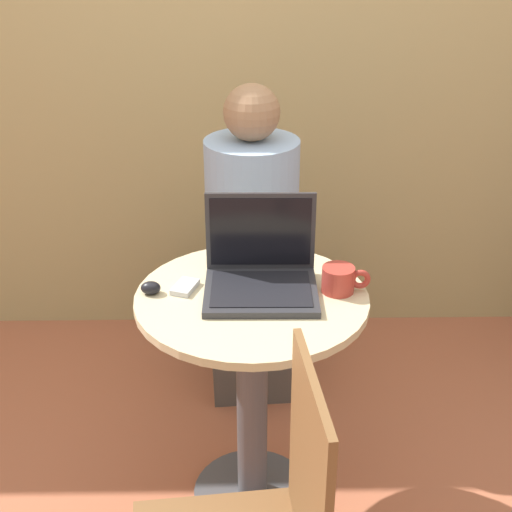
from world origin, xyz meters
The scene contains 8 objects.
ground_plane centered at (0.00, 0.00, 0.00)m, with size 12.00×12.00×0.00m, color #B26042.
back_wall centered at (0.00, 1.13, 1.30)m, with size 7.00×0.05×2.60m.
round_table centered at (0.00, 0.00, 0.53)m, with size 0.67×0.67×0.76m.
laptop centered at (0.03, 0.04, 0.81)m, with size 0.32×0.27×0.26m.
cell_phone centered at (-0.19, 0.04, 0.77)m, with size 0.08×0.11×0.02m.
computer_mouse centered at (-0.29, 0.01, 0.78)m, with size 0.06×0.04×0.04m.
coffee_cup centered at (0.25, 0.02, 0.80)m, with size 0.14×0.09×0.08m.
person_seated centered at (0.00, 0.64, 0.52)m, with size 0.35×0.53×1.23m.
Camera 1 is at (-0.02, -1.76, 1.77)m, focal length 50.00 mm.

